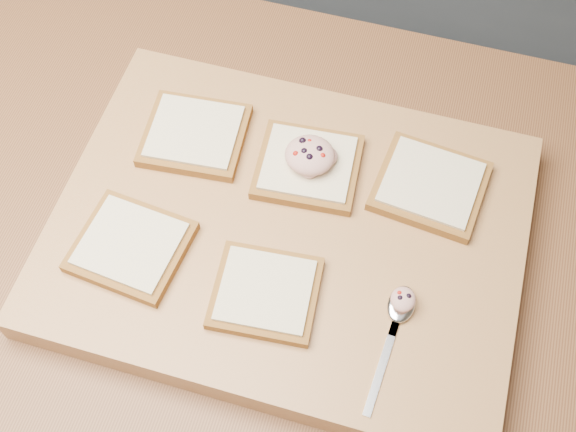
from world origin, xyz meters
name	(u,v)px	position (x,y,z in m)	size (l,w,h in m)	color
ground	(237,413)	(0.00, 0.00, 0.00)	(4.00, 4.00, 0.00)	#515459
island_counter	(221,347)	(0.00, 0.00, 0.45)	(2.00, 0.80, 0.90)	slate
cutting_board	(288,233)	(0.12, 0.01, 0.92)	(0.55, 0.42, 0.04)	#A57946
bread_far_left	(195,135)	(-0.03, 0.10, 0.95)	(0.13, 0.12, 0.02)	olive
bread_far_center	(308,166)	(0.12, 0.09, 0.95)	(0.13, 0.12, 0.02)	olive
bread_far_right	(430,185)	(0.27, 0.11, 0.95)	(0.14, 0.13, 0.02)	olive
bread_near_left	(131,246)	(-0.04, -0.07, 0.95)	(0.13, 0.12, 0.02)	olive
bread_near_center	(266,292)	(0.12, -0.08, 0.95)	(0.12, 0.11, 0.02)	olive
tuna_salad_dollop	(310,155)	(0.13, 0.09, 0.98)	(0.06, 0.06, 0.03)	#D59488
spoon	(399,313)	(0.27, -0.06, 0.95)	(0.03, 0.15, 0.01)	silver
spoon_salad	(403,299)	(0.27, -0.05, 0.96)	(0.03, 0.03, 0.02)	#D59488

